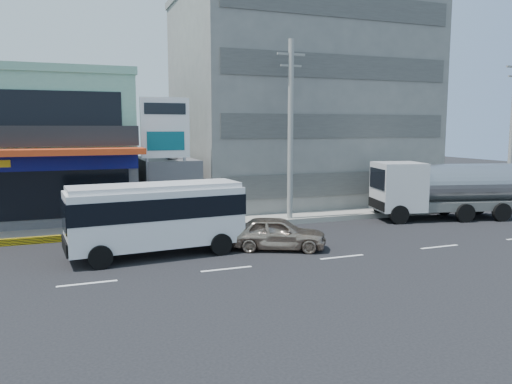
# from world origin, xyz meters

# --- Properties ---
(ground) EXTENTS (120.00, 120.00, 0.00)m
(ground) POSITION_xyz_m (0.00, 0.00, 0.00)
(ground) COLOR black
(ground) RESTS_ON ground
(sidewalk) EXTENTS (70.00, 5.00, 0.30)m
(sidewalk) POSITION_xyz_m (5.00, 9.50, 0.15)
(sidewalk) COLOR gray
(sidewalk) RESTS_ON ground
(shop_building) EXTENTS (12.40, 11.70, 8.00)m
(shop_building) POSITION_xyz_m (-8.00, 13.95, 4.00)
(shop_building) COLOR #47474C
(shop_building) RESTS_ON ground
(concrete_building) EXTENTS (16.00, 12.00, 14.00)m
(concrete_building) POSITION_xyz_m (10.00, 15.00, 7.00)
(concrete_building) COLOR gray
(concrete_building) RESTS_ON ground
(gap_structure) EXTENTS (3.00, 6.00, 3.50)m
(gap_structure) POSITION_xyz_m (0.00, 12.00, 1.75)
(gap_structure) COLOR #47474C
(gap_structure) RESTS_ON ground
(satellite_dish) EXTENTS (1.50, 1.50, 0.15)m
(satellite_dish) POSITION_xyz_m (0.00, 11.00, 3.58)
(satellite_dish) COLOR slate
(satellite_dish) RESTS_ON gap_structure
(billboard) EXTENTS (2.60, 0.18, 6.90)m
(billboard) POSITION_xyz_m (-0.50, 9.20, 4.93)
(billboard) COLOR gray
(billboard) RESTS_ON ground
(utility_pole_near) EXTENTS (1.60, 0.30, 10.00)m
(utility_pole_near) POSITION_xyz_m (6.00, 7.40, 5.15)
(utility_pole_near) COLOR #999993
(utility_pole_near) RESTS_ON ground
(utility_pole_far) EXTENTS (1.60, 0.30, 10.00)m
(utility_pole_far) POSITION_xyz_m (22.00, 7.40, 5.15)
(utility_pole_far) COLOR #999993
(utility_pole_far) RESTS_ON ground
(minibus) EXTENTS (7.34, 2.99, 3.00)m
(minibus) POSITION_xyz_m (-2.10, 3.02, 1.79)
(minibus) COLOR white
(minibus) RESTS_ON ground
(sedan) EXTENTS (4.61, 3.36, 1.46)m
(sedan) POSITION_xyz_m (3.00, 2.19, 0.73)
(sedan) COLOR tan
(sedan) RESTS_ON ground
(tanker_truck) EXTENTS (8.77, 4.33, 3.32)m
(tanker_truck) POSITION_xyz_m (14.82, 5.60, 1.78)
(tanker_truck) COLOR silver
(tanker_truck) RESTS_ON ground
(motorcycle_rider) EXTENTS (1.91, 1.06, 2.32)m
(motorcycle_rider) POSITION_xyz_m (-4.00, 5.38, 0.77)
(motorcycle_rider) COLOR #600D0F
(motorcycle_rider) RESTS_ON ground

